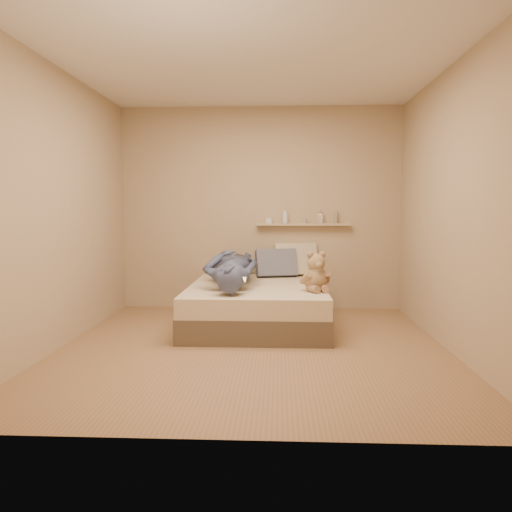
{
  "coord_description": "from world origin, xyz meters",
  "views": [
    {
      "loc": [
        0.24,
        -4.57,
        1.28
      ],
      "look_at": [
        0.0,
        0.65,
        0.8
      ],
      "focal_mm": 35.0,
      "sensor_mm": 36.0,
      "label": 1
    }
  ],
  "objects_px": {
    "pillow_cream": "(296,260)",
    "game_console": "(238,280)",
    "bed": "(257,305)",
    "person": "(232,267)",
    "pillow_grey": "(276,263)",
    "teddy_bear": "(316,275)",
    "dark_plush": "(225,267)",
    "wall_shelf": "(303,224)"
  },
  "relations": [
    {
      "from": "dark_plush",
      "to": "pillow_grey",
      "type": "bearing_deg",
      "value": 0.58
    },
    {
      "from": "pillow_cream",
      "to": "person",
      "type": "relative_size",
      "value": 0.33
    },
    {
      "from": "teddy_bear",
      "to": "dark_plush",
      "type": "distance_m",
      "value": 1.5
    },
    {
      "from": "person",
      "to": "pillow_cream",
      "type": "bearing_deg",
      "value": -134.24
    },
    {
      "from": "pillow_grey",
      "to": "bed",
      "type": "bearing_deg",
      "value": -106.59
    },
    {
      "from": "game_console",
      "to": "person",
      "type": "xyz_separation_m",
      "value": [
        -0.12,
        0.59,
        0.06
      ]
    },
    {
      "from": "bed",
      "to": "dark_plush",
      "type": "xyz_separation_m",
      "value": [
        -0.43,
        0.68,
        0.34
      ]
    },
    {
      "from": "bed",
      "to": "dark_plush",
      "type": "height_order",
      "value": "dark_plush"
    },
    {
      "from": "dark_plush",
      "to": "person",
      "type": "height_order",
      "value": "person"
    },
    {
      "from": "game_console",
      "to": "pillow_cream",
      "type": "height_order",
      "value": "pillow_cream"
    },
    {
      "from": "bed",
      "to": "teddy_bear",
      "type": "bearing_deg",
      "value": -32.19
    },
    {
      "from": "teddy_bear",
      "to": "person",
      "type": "distance_m",
      "value": 0.99
    },
    {
      "from": "bed",
      "to": "pillow_grey",
      "type": "relative_size",
      "value": 3.8
    },
    {
      "from": "teddy_bear",
      "to": "pillow_grey",
      "type": "height_order",
      "value": "teddy_bear"
    },
    {
      "from": "game_console",
      "to": "dark_plush",
      "type": "height_order",
      "value": "dark_plush"
    },
    {
      "from": "pillow_grey",
      "to": "person",
      "type": "height_order",
      "value": "person"
    },
    {
      "from": "teddy_bear",
      "to": "pillow_cream",
      "type": "relative_size",
      "value": 0.75
    },
    {
      "from": "teddy_bear",
      "to": "dark_plush",
      "type": "height_order",
      "value": "teddy_bear"
    },
    {
      "from": "teddy_bear",
      "to": "pillow_grey",
      "type": "bearing_deg",
      "value": 111.04
    },
    {
      "from": "wall_shelf",
      "to": "teddy_bear",
      "type": "bearing_deg",
      "value": -86.85
    },
    {
      "from": "person",
      "to": "wall_shelf",
      "type": "height_order",
      "value": "wall_shelf"
    },
    {
      "from": "game_console",
      "to": "pillow_grey",
      "type": "relative_size",
      "value": 0.32
    },
    {
      "from": "game_console",
      "to": "person",
      "type": "distance_m",
      "value": 0.61
    },
    {
      "from": "bed",
      "to": "game_console",
      "type": "bearing_deg",
      "value": -105.34
    },
    {
      "from": "bed",
      "to": "pillow_cream",
      "type": "height_order",
      "value": "pillow_cream"
    },
    {
      "from": "dark_plush",
      "to": "wall_shelf",
      "type": "distance_m",
      "value": 1.14
    },
    {
      "from": "pillow_cream",
      "to": "wall_shelf",
      "type": "height_order",
      "value": "wall_shelf"
    },
    {
      "from": "pillow_cream",
      "to": "game_console",
      "type": "bearing_deg",
      "value": -113.34
    },
    {
      "from": "pillow_grey",
      "to": "person",
      "type": "relative_size",
      "value": 0.3
    },
    {
      "from": "pillow_cream",
      "to": "pillow_grey",
      "type": "distance_m",
      "value": 0.29
    },
    {
      "from": "teddy_bear",
      "to": "pillow_grey",
      "type": "distance_m",
      "value": 1.16
    },
    {
      "from": "bed",
      "to": "game_console",
      "type": "distance_m",
      "value": 0.72
    },
    {
      "from": "teddy_bear",
      "to": "wall_shelf",
      "type": "height_order",
      "value": "wall_shelf"
    },
    {
      "from": "teddy_bear",
      "to": "wall_shelf",
      "type": "relative_size",
      "value": 0.35
    },
    {
      "from": "person",
      "to": "game_console",
      "type": "bearing_deg",
      "value": 98.6
    },
    {
      "from": "teddy_bear",
      "to": "dark_plush",
      "type": "relative_size",
      "value": 1.52
    },
    {
      "from": "pillow_grey",
      "to": "person",
      "type": "bearing_deg",
      "value": -125.18
    },
    {
      "from": "person",
      "to": "wall_shelf",
      "type": "bearing_deg",
      "value": -135.2
    },
    {
      "from": "dark_plush",
      "to": "wall_shelf",
      "type": "relative_size",
      "value": 0.23
    },
    {
      "from": "dark_plush",
      "to": "pillow_grey",
      "type": "xyz_separation_m",
      "value": [
        0.64,
        0.01,
        0.05
      ]
    },
    {
      "from": "pillow_grey",
      "to": "dark_plush",
      "type": "bearing_deg",
      "value": -179.42
    },
    {
      "from": "game_console",
      "to": "teddy_bear",
      "type": "bearing_deg",
      "value": 14.86
    }
  ]
}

